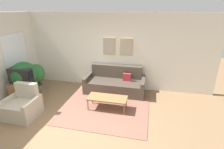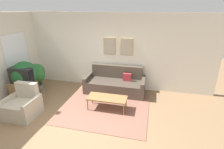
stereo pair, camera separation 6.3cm
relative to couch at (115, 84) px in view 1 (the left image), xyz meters
name	(u,v)px [view 1 (the left image)]	position (x,y,z in m)	size (l,w,h in m)	color
ground_plane	(72,127)	(-0.65, -2.24, -0.30)	(16.00, 16.00, 0.00)	#846647
area_rug	(105,108)	(-0.05, -1.19, -0.30)	(2.55, 2.23, 0.01)	brown
wall_back	(101,51)	(-0.64, 0.46, 1.05)	(8.00, 0.09, 2.70)	silver
couch	(115,84)	(0.00, 0.00, 0.00)	(2.08, 0.90, 0.90)	#4C4238
coffee_table	(107,98)	(0.02, -1.19, 0.05)	(1.15, 0.49, 0.39)	olive
tv_stand	(24,92)	(-2.70, -1.30, 0.00)	(0.75, 0.47, 0.61)	olive
tv	(21,76)	(-2.70, -1.30, 0.56)	(0.71, 0.28, 0.50)	black
armchair	(23,106)	(-2.17, -2.04, -0.01)	(0.82, 0.76, 0.89)	#B2A893
potted_plant_tall	(24,75)	(-2.75, -1.09, 0.50)	(0.82, 0.82, 1.24)	#383D42
potted_plant_by_window	(36,76)	(-2.75, -0.53, 0.25)	(0.55, 0.55, 0.87)	slate
potted_plant_small	(36,74)	(-2.81, -0.47, 0.31)	(0.62, 0.62, 0.97)	#383D42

